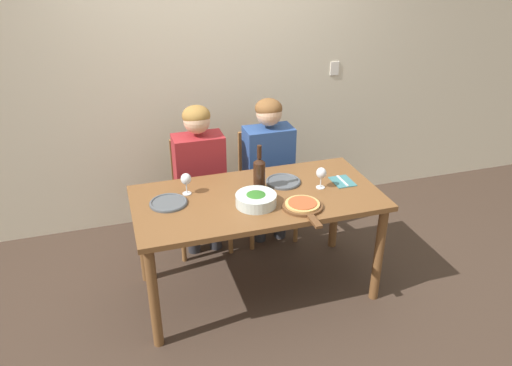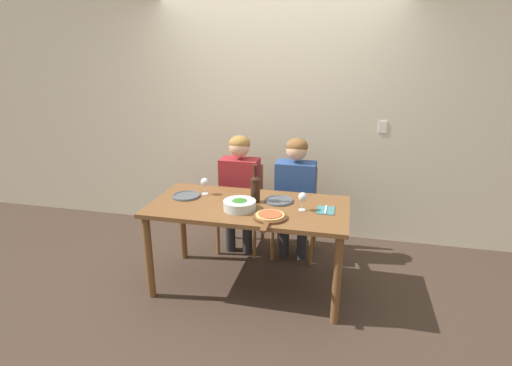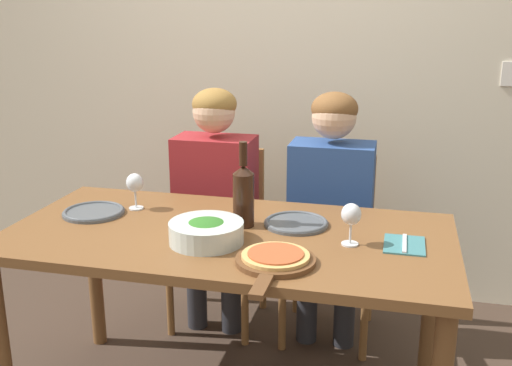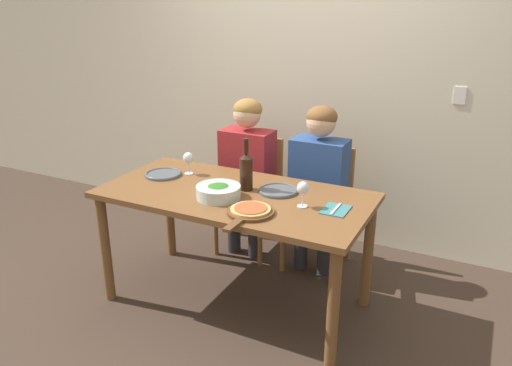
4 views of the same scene
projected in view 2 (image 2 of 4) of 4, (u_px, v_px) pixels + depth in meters
ground_plane at (249, 285)px, 3.55m from camera, size 40.00×40.00×0.00m
back_wall at (277, 113)px, 4.28m from camera, size 10.00×0.06×2.70m
dining_table at (249, 215)px, 3.34m from camera, size 1.64×0.81×0.77m
chair_left at (243, 203)px, 4.16m from camera, size 0.42×0.42×0.88m
chair_right at (296, 208)px, 4.04m from camera, size 0.42×0.42×0.88m
person_woman at (239, 184)px, 3.98m from camera, size 0.47×0.51×1.21m
person_man at (295, 188)px, 3.86m from camera, size 0.47×0.51×1.21m
wine_bottle at (255, 188)px, 3.34m from camera, size 0.08×0.08×0.33m
broccoli_bowl at (240, 205)px, 3.20m from camera, size 0.26×0.26×0.08m
dinner_plate_left at (186, 196)px, 3.50m from camera, size 0.24×0.24×0.02m
dinner_plate_right at (279, 201)px, 3.38m from camera, size 0.24×0.24×0.02m
pizza_on_board at (270, 217)px, 3.03m from camera, size 0.26×0.40×0.04m
wine_glass_left at (205, 183)px, 3.53m from camera, size 0.07×0.07×0.15m
wine_glass_right at (303, 198)px, 3.17m from camera, size 0.07×0.07×0.15m
fork_on_napkin at (326, 210)px, 3.19m from camera, size 0.14×0.18×0.01m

